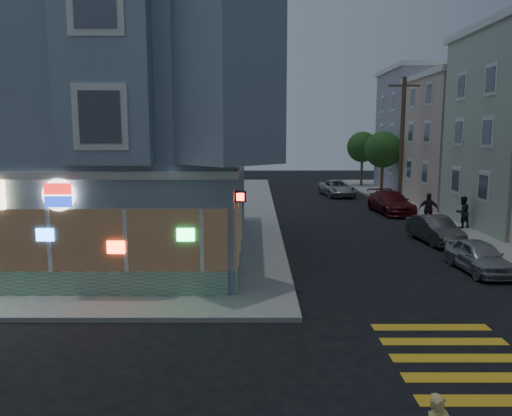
{
  "coord_description": "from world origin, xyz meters",
  "views": [
    {
      "loc": [
        1.69,
        -11.41,
        5.29
      ],
      "look_at": [
        1.7,
        6.45,
        2.61
      ],
      "focal_mm": 35.0,
      "sensor_mm": 36.0,
      "label": 1
    }
  ],
  "objects_px": {
    "pedestrian_a": "(462,212)",
    "fire_hydrant": "(443,227)",
    "street_tree_near": "(383,150)",
    "traffic_signal": "(232,175)",
    "utility_pole": "(402,140)",
    "parked_car_a": "(479,256)",
    "street_tree_far": "(362,147)",
    "parked_car_b": "(435,230)",
    "parked_car_c": "(391,202)",
    "parked_car_d": "(337,188)",
    "pedestrian_b": "(429,210)"
  },
  "relations": [
    {
      "from": "pedestrian_b",
      "to": "parked_car_c",
      "type": "distance_m",
      "value": 5.55
    },
    {
      "from": "pedestrian_b",
      "to": "parked_car_a",
      "type": "distance_m",
      "value": 8.77
    },
    {
      "from": "street_tree_near",
      "to": "fire_hydrant",
      "type": "distance_m",
      "value": 16.64
    },
    {
      "from": "parked_car_a",
      "to": "traffic_signal",
      "type": "relative_size",
      "value": 0.64
    },
    {
      "from": "parked_car_a",
      "to": "street_tree_near",
      "type": "bearing_deg",
      "value": 82.28
    },
    {
      "from": "parked_car_a",
      "to": "parked_car_b",
      "type": "xyz_separation_m",
      "value": [
        0.16,
        5.2,
        0.03
      ]
    },
    {
      "from": "pedestrian_a",
      "to": "parked_car_a",
      "type": "xyz_separation_m",
      "value": [
        -2.74,
        -8.26,
        -0.41
      ]
    },
    {
      "from": "street_tree_near",
      "to": "traffic_signal",
      "type": "height_order",
      "value": "traffic_signal"
    },
    {
      "from": "parked_car_a",
      "to": "parked_car_c",
      "type": "height_order",
      "value": "parked_car_c"
    },
    {
      "from": "pedestrian_b",
      "to": "traffic_signal",
      "type": "height_order",
      "value": "traffic_signal"
    },
    {
      "from": "utility_pole",
      "to": "street_tree_far",
      "type": "bearing_deg",
      "value": 89.18
    },
    {
      "from": "street_tree_near",
      "to": "pedestrian_a",
      "type": "height_order",
      "value": "street_tree_near"
    },
    {
      "from": "traffic_signal",
      "to": "fire_hydrant",
      "type": "height_order",
      "value": "traffic_signal"
    },
    {
      "from": "fire_hydrant",
      "to": "street_tree_far",
      "type": "bearing_deg",
      "value": 87.88
    },
    {
      "from": "parked_car_c",
      "to": "traffic_signal",
      "type": "xyz_separation_m",
      "value": [
        -9.77,
        -16.56,
        3.22
      ]
    },
    {
      "from": "utility_pole",
      "to": "parked_car_d",
      "type": "distance_m",
      "value": 8.49
    },
    {
      "from": "pedestrian_a",
      "to": "parked_car_b",
      "type": "height_order",
      "value": "pedestrian_a"
    },
    {
      "from": "parked_car_a",
      "to": "traffic_signal",
      "type": "height_order",
      "value": "traffic_signal"
    },
    {
      "from": "street_tree_near",
      "to": "parked_car_d",
      "type": "distance_m",
      "value": 4.89
    },
    {
      "from": "parked_car_a",
      "to": "parked_car_b",
      "type": "relative_size",
      "value": 0.92
    },
    {
      "from": "utility_pole",
      "to": "pedestrian_a",
      "type": "xyz_separation_m",
      "value": [
        1.0,
        -8.52,
        -3.78
      ]
    },
    {
      "from": "street_tree_near",
      "to": "traffic_signal",
      "type": "distance_m",
      "value": 27.55
    },
    {
      "from": "pedestrian_a",
      "to": "parked_car_c",
      "type": "distance_m",
      "value": 6.38
    },
    {
      "from": "street_tree_far",
      "to": "fire_hydrant",
      "type": "relative_size",
      "value": 7.25
    },
    {
      "from": "utility_pole",
      "to": "parked_car_c",
      "type": "height_order",
      "value": "utility_pole"
    },
    {
      "from": "utility_pole",
      "to": "parked_car_b",
      "type": "distance_m",
      "value": 12.4
    },
    {
      "from": "parked_car_a",
      "to": "traffic_signal",
      "type": "xyz_separation_m",
      "value": [
        -9.34,
        -2.36,
        3.33
      ]
    },
    {
      "from": "street_tree_far",
      "to": "fire_hydrant",
      "type": "xyz_separation_m",
      "value": [
        -0.9,
        -24.27,
        -3.4
      ]
    },
    {
      "from": "parked_car_a",
      "to": "parked_car_d",
      "type": "xyz_separation_m",
      "value": [
        -1.66,
        23.38,
        0.06
      ]
    },
    {
      "from": "utility_pole",
      "to": "pedestrian_b",
      "type": "bearing_deg",
      "value": -94.95
    },
    {
      "from": "parked_car_d",
      "to": "street_tree_near",
      "type": "bearing_deg",
      "value": -17.19
    },
    {
      "from": "utility_pole",
      "to": "street_tree_near",
      "type": "distance_m",
      "value": 6.06
    },
    {
      "from": "pedestrian_b",
      "to": "traffic_signal",
      "type": "relative_size",
      "value": 0.33
    },
    {
      "from": "pedestrian_b",
      "to": "fire_hydrant",
      "type": "relative_size",
      "value": 2.54
    },
    {
      "from": "parked_car_c",
      "to": "traffic_signal",
      "type": "bearing_deg",
      "value": -126.05
    },
    {
      "from": "pedestrian_a",
      "to": "parked_car_b",
      "type": "bearing_deg",
      "value": 30.29
    },
    {
      "from": "utility_pole",
      "to": "street_tree_near",
      "type": "xyz_separation_m",
      "value": [
        0.2,
        6.0,
        -0.86
      ]
    },
    {
      "from": "street_tree_near",
      "to": "fire_hydrant",
      "type": "relative_size",
      "value": 7.25
    },
    {
      "from": "street_tree_far",
      "to": "parked_car_b",
      "type": "bearing_deg",
      "value": -93.97
    },
    {
      "from": "parked_car_b",
      "to": "parked_car_c",
      "type": "height_order",
      "value": "parked_car_c"
    },
    {
      "from": "parked_car_b",
      "to": "parked_car_d",
      "type": "distance_m",
      "value": 18.28
    },
    {
      "from": "utility_pole",
      "to": "parked_car_a",
      "type": "relative_size",
      "value": 2.5
    },
    {
      "from": "parked_car_a",
      "to": "pedestrian_a",
      "type": "bearing_deg",
      "value": 68.79
    },
    {
      "from": "street_tree_near",
      "to": "parked_car_b",
      "type": "height_order",
      "value": "street_tree_near"
    },
    {
      "from": "pedestrian_b",
      "to": "parked_car_a",
      "type": "height_order",
      "value": "pedestrian_b"
    },
    {
      "from": "street_tree_near",
      "to": "parked_car_b",
      "type": "distance_m",
      "value": 17.98
    },
    {
      "from": "parked_car_a",
      "to": "street_tree_far",
      "type": "bearing_deg",
      "value": 83.54
    },
    {
      "from": "traffic_signal",
      "to": "street_tree_far",
      "type": "bearing_deg",
      "value": 63.07
    },
    {
      "from": "pedestrian_a",
      "to": "fire_hydrant",
      "type": "bearing_deg",
      "value": 26.14
    },
    {
      "from": "utility_pole",
      "to": "fire_hydrant",
      "type": "height_order",
      "value": "utility_pole"
    }
  ]
}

